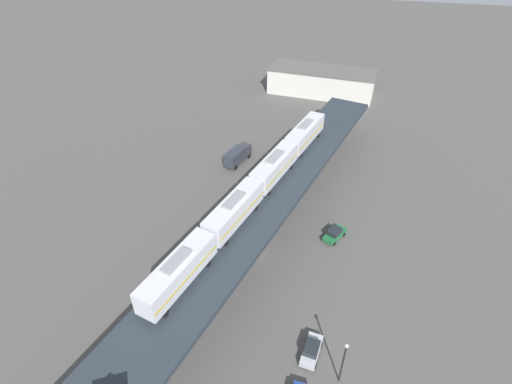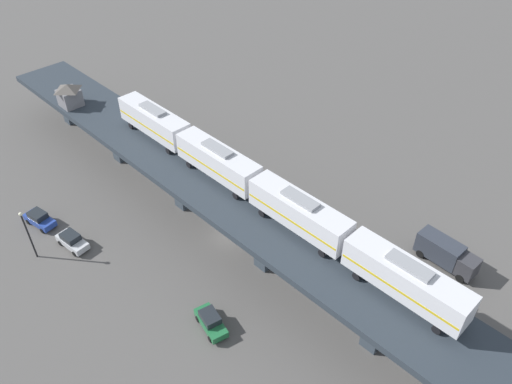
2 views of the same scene
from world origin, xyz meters
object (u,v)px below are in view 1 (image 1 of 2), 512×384
(subway_train, at_px, (256,186))
(street_lamp, at_px, (343,360))
(warehouse_building, at_px, (321,81))
(street_car_silver, at_px, (312,350))
(street_car_green, at_px, (335,234))
(delivery_truck, at_px, (238,155))

(subway_train, relative_size, street_lamp, 7.06)
(street_lamp, xyz_separation_m, warehouse_building, (-11.77, 81.80, -0.70))
(street_lamp, bearing_deg, warehouse_building, 98.19)
(warehouse_building, bearing_deg, subway_train, -93.06)
(subway_train, distance_m, street_car_silver, 23.77)
(street_car_green, relative_size, delivery_truck, 0.63)
(delivery_truck, distance_m, warehouse_building, 42.21)
(subway_train, height_order, street_lamp, subway_train)
(street_car_green, relative_size, warehouse_building, 0.16)
(street_car_green, relative_size, street_car_silver, 1.03)
(delivery_truck, xyz_separation_m, street_lamp, (23.94, -41.42, 2.35))
(street_car_silver, height_order, street_lamp, street_lamp)
(street_lamp, relative_size, warehouse_building, 0.24)
(subway_train, xyz_separation_m, street_lamp, (15.00, -21.30, -5.41))
(warehouse_building, bearing_deg, street_car_silver, -84.04)
(delivery_truck, height_order, warehouse_building, warehouse_building)
(street_car_green, bearing_deg, street_car_silver, -92.27)
(street_car_green, xyz_separation_m, delivery_truck, (-21.30, 18.01, 0.82))
(street_car_green, distance_m, warehouse_building, 59.15)
(delivery_truck, bearing_deg, warehouse_building, 73.23)
(subway_train, xyz_separation_m, street_car_green, (12.36, 2.11, -8.58))
(street_car_green, xyz_separation_m, street_car_silver, (-0.83, -21.04, 0.00))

